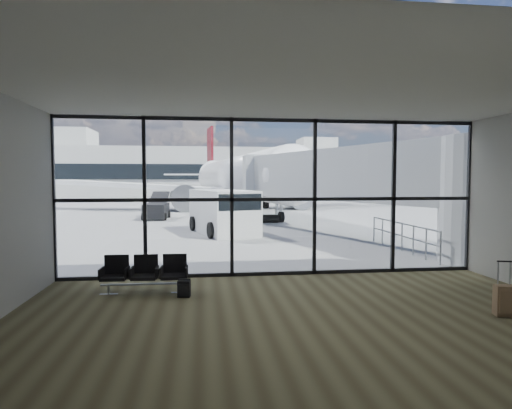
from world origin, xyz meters
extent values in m
plane|color=slate|center=(0.00, 40.00, 0.00)|extent=(220.00, 220.00, 0.00)
cube|color=brown|center=(0.00, -4.00, 0.01)|extent=(12.00, 8.00, 0.01)
cube|color=silver|center=(0.00, -4.00, 4.50)|extent=(12.00, 8.00, 0.02)
cube|color=#B8B8B3|center=(0.00, -8.00, 2.25)|extent=(12.00, 0.02, 4.50)
cube|color=white|center=(0.00, 0.00, 2.25)|extent=(12.00, 0.04, 4.50)
cube|color=black|center=(0.00, 0.00, 0.06)|extent=(12.00, 0.12, 0.10)
cube|color=black|center=(0.00, 0.00, 2.20)|extent=(12.00, 0.12, 0.10)
cube|color=black|center=(0.00, 0.00, 4.44)|extent=(12.00, 0.12, 0.10)
cube|color=black|center=(-6.00, 0.00, 2.25)|extent=(0.10, 0.12, 4.50)
cube|color=black|center=(-3.60, 0.00, 2.25)|extent=(0.10, 0.12, 4.50)
cube|color=black|center=(-1.20, 0.00, 2.25)|extent=(0.10, 0.12, 4.50)
cube|color=black|center=(1.20, 0.00, 2.25)|extent=(0.10, 0.12, 4.50)
cube|color=black|center=(3.60, 0.00, 2.25)|extent=(0.10, 0.12, 4.50)
cube|color=black|center=(6.00, 0.00, 2.25)|extent=(0.10, 0.12, 4.50)
cylinder|color=#ABAEB0|center=(7.20, 1.00, 2.10)|extent=(2.80, 2.80, 4.20)
cube|color=#ABAEB0|center=(4.55, 8.00, 3.00)|extent=(7.45, 14.81, 2.40)
cube|color=#ABAEB0|center=(1.90, 15.00, 3.00)|extent=(2.60, 2.20, 2.60)
cylinder|color=gray|center=(1.10, 15.00, 0.90)|extent=(0.20, 0.20, 1.80)
cylinder|color=gray|center=(2.70, 15.00, 0.90)|extent=(0.20, 0.20, 1.80)
cylinder|color=black|center=(1.90, 15.00, 0.25)|extent=(1.80, 0.56, 0.56)
cylinder|color=gray|center=(5.60, 0.80, 0.55)|extent=(0.06, 0.06, 1.10)
cylinder|color=gray|center=(5.60, 1.70, 0.55)|extent=(0.06, 0.06, 1.10)
cylinder|color=gray|center=(5.60, 2.60, 0.55)|extent=(0.06, 0.06, 1.10)
cylinder|color=gray|center=(5.60, 3.50, 0.55)|extent=(0.06, 0.06, 1.10)
cylinder|color=gray|center=(5.60, 4.40, 0.55)|extent=(0.06, 0.06, 1.10)
cylinder|color=gray|center=(5.60, 5.30, 0.55)|extent=(0.06, 0.06, 1.10)
cylinder|color=gray|center=(5.60, 6.20, 0.55)|extent=(0.06, 0.06, 1.10)
cylinder|color=gray|center=(5.60, 3.50, 1.08)|extent=(0.06, 5.40, 0.06)
cylinder|color=gray|center=(5.60, 3.50, 0.60)|extent=(0.06, 5.40, 0.06)
cube|color=#A6A6A1|center=(0.00, 62.00, 4.00)|extent=(80.00, 12.00, 8.00)
cube|color=black|center=(0.00, 55.90, 4.00)|extent=(80.00, 0.20, 2.40)
cube|color=#A6A6A1|center=(-25.00, 62.00, 9.50)|extent=(10.00, 8.00, 3.00)
cube|color=#A6A6A1|center=(18.00, 62.00, 9.00)|extent=(6.00, 6.00, 2.00)
cylinder|color=#382619|center=(-39.00, 72.00, 1.53)|extent=(0.50, 0.50, 3.06)
sphere|color=black|center=(-39.00, 72.00, 5.27)|extent=(5.61, 5.61, 5.61)
cylinder|color=#382619|center=(-33.00, 72.00, 1.71)|extent=(0.50, 0.50, 3.42)
sphere|color=black|center=(-33.00, 72.00, 5.89)|extent=(6.27, 6.27, 6.27)
cylinder|color=#382619|center=(-27.00, 72.00, 1.35)|extent=(0.50, 0.50, 2.70)
sphere|color=black|center=(-27.00, 72.00, 4.65)|extent=(4.95, 4.95, 4.95)
cylinder|color=#382619|center=(-21.00, 72.00, 1.53)|extent=(0.50, 0.50, 3.06)
sphere|color=black|center=(-21.00, 72.00, 5.27)|extent=(5.61, 5.61, 5.61)
cylinder|color=#382619|center=(-15.00, 72.00, 1.71)|extent=(0.50, 0.50, 3.42)
sphere|color=black|center=(-15.00, 72.00, 5.89)|extent=(6.27, 6.27, 6.27)
cube|color=gray|center=(-3.43, -1.59, 0.24)|extent=(2.07, 0.14, 0.04)
cube|color=black|center=(-4.13, -1.57, 0.41)|extent=(0.60, 0.56, 0.08)
cube|color=black|center=(-4.12, -1.30, 0.66)|extent=(0.59, 0.08, 0.52)
cube|color=black|center=(-3.43, -1.59, 0.41)|extent=(0.60, 0.56, 0.08)
cube|color=black|center=(-3.42, -1.33, 0.66)|extent=(0.59, 0.08, 0.52)
cube|color=black|center=(-2.72, -1.61, 0.41)|extent=(0.60, 0.56, 0.08)
cube|color=black|center=(-2.71, -1.35, 0.66)|extent=(0.59, 0.08, 0.52)
cylinder|color=gray|center=(-4.27, -1.56, 0.12)|extent=(0.06, 0.06, 0.24)
cylinder|color=gray|center=(-2.58, -1.62, 0.12)|extent=(0.06, 0.06, 0.24)
cube|color=black|center=(-2.46, -2.03, 0.20)|extent=(0.31, 0.22, 0.39)
cube|color=black|center=(-2.48, -2.13, 0.20)|extent=(0.24, 0.09, 0.27)
cylinder|color=black|center=(-2.45, -1.94, 0.39)|extent=(0.28, 0.11, 0.07)
cube|color=#896C4C|center=(4.03, -4.27, 0.33)|extent=(0.46, 0.34, 0.62)
cube|color=#896C4C|center=(3.99, -4.40, 0.33)|extent=(0.34, 0.13, 0.46)
cylinder|color=gray|center=(3.94, -4.13, 0.85)|extent=(0.03, 0.03, 0.51)
cylinder|color=gray|center=(4.16, -4.19, 0.85)|extent=(0.03, 0.03, 0.51)
cube|color=black|center=(4.05, -4.16, 1.11)|extent=(0.27, 0.10, 0.02)
cylinder|color=black|center=(3.94, -4.13, 0.03)|extent=(0.05, 0.07, 0.07)
cylinder|color=black|center=(4.16, -4.19, 0.03)|extent=(0.05, 0.07, 0.07)
cylinder|color=white|center=(1.32, 28.21, 3.04)|extent=(7.67, 30.59, 3.75)
sphere|color=white|center=(3.30, 13.15, 3.04)|extent=(3.75, 3.75, 3.75)
cone|color=white|center=(-0.98, 45.77, 3.34)|extent=(4.50, 6.51, 3.75)
cube|color=black|center=(3.22, 13.76, 3.54)|extent=(2.37, 1.49, 0.51)
cube|color=white|center=(-7.34, 28.09, 2.18)|extent=(15.56, 6.15, 1.20)
cylinder|color=black|center=(-3.76, 26.52, 1.16)|extent=(2.56, 3.69, 2.13)
cube|color=white|center=(-4.13, 44.85, 3.44)|extent=(5.69, 2.25, 0.18)
cube|color=white|center=(9.72, 30.33, 2.18)|extent=(15.19, 9.64, 1.20)
cylinder|color=black|center=(6.67, 27.89, 1.16)|extent=(2.56, 3.69, 2.13)
cube|color=white|center=(2.29, 45.69, 3.44)|extent=(5.86, 3.57, 0.18)
cube|color=#5F0D16|center=(-0.98, 45.77, 6.68)|extent=(0.80, 3.85, 6.07)
cylinder|color=gray|center=(3.04, 15.16, 0.71)|extent=(0.20, 0.20, 1.42)
cylinder|color=black|center=(3.04, 15.16, 0.35)|extent=(0.34, 0.74, 0.71)
cylinder|color=black|center=(-1.55, 28.34, 0.46)|extent=(0.58, 1.02, 0.97)
cylinder|color=black|center=(4.07, 29.08, 0.46)|extent=(0.58, 1.02, 0.97)
cube|color=silver|center=(-0.99, 9.93, 1.11)|extent=(3.54, 5.53, 2.23)
cube|color=black|center=(-0.48, 8.11, 1.72)|extent=(2.40, 1.86, 0.78)
cylinder|color=black|center=(-1.61, 8.02, 0.39)|extent=(0.48, 0.83, 0.78)
cylinder|color=black|center=(0.53, 8.63, 0.39)|extent=(0.48, 0.83, 0.78)
cylinder|color=black|center=(-2.52, 11.24, 0.39)|extent=(0.48, 0.83, 0.78)
cylinder|color=black|center=(-0.38, 11.84, 0.39)|extent=(0.48, 0.83, 0.78)
cube|color=black|center=(-5.24, 18.43, 0.57)|extent=(1.60, 3.18, 1.04)
cube|color=black|center=(-5.18, 19.67, 1.35)|extent=(1.37, 2.64, 1.07)
cylinder|color=black|center=(-6.02, 17.43, 0.26)|extent=(0.23, 0.53, 0.52)
cylinder|color=black|center=(-4.57, 17.36, 0.26)|extent=(0.23, 0.53, 0.52)
cylinder|color=black|center=(-5.92, 19.50, 0.26)|extent=(0.23, 0.53, 0.52)
cylinder|color=black|center=(-4.47, 19.42, 0.26)|extent=(0.23, 0.53, 0.52)
cube|color=yellow|center=(-12.02, 10.70, 0.43)|extent=(2.14, 2.98, 0.77)
cube|color=gray|center=(-12.20, 11.44, 1.53)|extent=(1.83, 2.44, 1.42)
cylinder|color=black|center=(-11.04, 9.96, 0.21)|extent=(0.29, 0.46, 0.42)
cylinder|color=black|center=(-11.51, 11.82, 0.21)|extent=(0.29, 0.46, 0.42)
cube|color=orange|center=(-1.88, 14.05, 0.02)|extent=(0.48, 0.48, 0.03)
cone|color=orange|center=(-1.88, 14.05, 0.34)|extent=(0.46, 0.46, 0.69)
cube|color=orange|center=(0.90, 12.22, 0.01)|extent=(0.41, 0.41, 0.03)
cone|color=orange|center=(0.90, 12.22, 0.29)|extent=(0.39, 0.39, 0.59)
camera|label=1|loc=(-2.01, -12.05, 2.76)|focal=30.00mm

